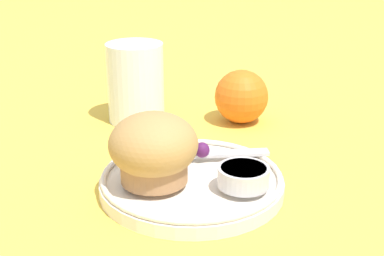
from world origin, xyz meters
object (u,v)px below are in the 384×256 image
muffin (154,149)px  butter_knife (195,155)px  juice_glass (136,83)px  orange_fruit (241,97)px

muffin → butter_knife: size_ratio=0.54×
muffin → juice_glass: 0.23m
juice_glass → butter_knife: bearing=-66.4°
muffin → orange_fruit: muffin is taller
muffin → butter_knife: bearing=52.3°
orange_fruit → juice_glass: (-0.15, 0.01, 0.02)m
butter_knife → orange_fruit: bearing=62.7°
orange_fruit → juice_glass: 0.15m
muffin → juice_glass: size_ratio=0.81×
butter_knife → juice_glass: size_ratio=1.52×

